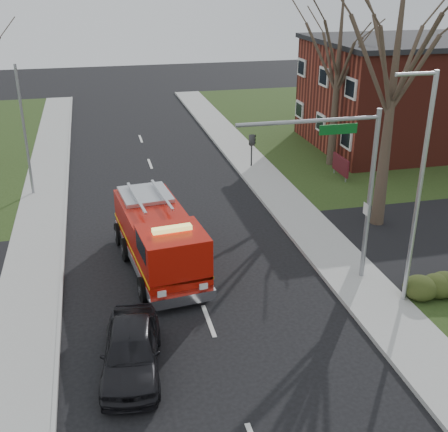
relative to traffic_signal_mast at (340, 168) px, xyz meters
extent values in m
plane|color=black|center=(-5.21, -1.50, -4.71)|extent=(120.00, 120.00, 0.00)
cube|color=#9A9A95|center=(0.99, -1.50, -4.63)|extent=(2.40, 80.00, 0.15)
cube|color=#9A9A95|center=(-11.41, -1.50, -4.63)|extent=(2.40, 80.00, 0.15)
cube|color=maroon|center=(13.79, 16.50, -1.21)|extent=(15.00, 10.00, 7.00)
cube|color=black|center=(13.79, 16.50, 2.39)|extent=(15.40, 10.40, 0.30)
cube|color=silver|center=(6.24, 16.50, -2.71)|extent=(0.12, 1.40, 1.20)
cube|color=#51131B|center=(5.29, 11.00, -3.81)|extent=(0.12, 2.00, 1.00)
cylinder|color=gray|center=(5.29, 10.20, -4.26)|extent=(0.08, 0.08, 0.90)
cylinder|color=gray|center=(5.29, 11.80, -4.26)|extent=(0.08, 0.08, 0.90)
cone|color=#3C2D23|center=(4.29, 4.50, 1.29)|extent=(0.64, 0.64, 12.00)
cone|color=#3C2D23|center=(5.79, 13.50, 0.54)|extent=(0.56, 0.56, 10.50)
cylinder|color=gray|center=(1.29, 0.00, -1.31)|extent=(0.18, 0.18, 6.80)
cylinder|color=gray|center=(-1.31, 0.00, 1.79)|extent=(5.20, 0.14, 0.14)
cube|color=#0C591E|center=(-0.21, 0.00, 1.44)|extent=(1.40, 0.06, 0.35)
imported|color=black|center=(-3.31, 0.00, 1.44)|extent=(0.22, 0.18, 1.10)
cylinder|color=#B7BABF|center=(1.99, -2.00, -0.51)|extent=(0.16, 0.16, 8.40)
cylinder|color=#B7BABF|center=(1.29, -2.00, 3.59)|extent=(1.40, 0.12, 0.12)
cylinder|color=gray|center=(-12.01, 12.50, -1.21)|extent=(0.14, 0.14, 7.00)
cube|color=#B21208|center=(-6.48, 3.88, -3.32)|extent=(2.84, 4.89, 1.88)
cube|color=#B21208|center=(-6.10, 0.50, -3.18)|extent=(2.58, 2.58, 2.15)
cube|color=#B7BABF|center=(-6.36, 2.81, -4.08)|extent=(3.12, 7.21, 0.40)
cube|color=#E5B20C|center=(-6.36, 2.81, -3.59)|extent=(3.13, 7.21, 0.11)
cube|color=black|center=(-5.99, -0.48, -2.51)|extent=(2.03, 0.32, 0.76)
cube|color=#E5D866|center=(-6.10, 0.50, -1.97)|extent=(1.46, 0.47, 0.16)
cylinder|color=black|center=(-7.25, 0.28, -4.21)|extent=(0.42, 1.01, 0.99)
cylinder|color=black|center=(-4.93, 0.54, -4.21)|extent=(0.42, 1.01, 0.99)
cylinder|color=black|center=(-7.82, 5.36, -4.21)|extent=(0.42, 1.01, 0.99)
cylinder|color=black|center=(-5.50, 5.62, -4.21)|extent=(0.42, 1.01, 0.99)
imported|color=black|center=(-8.01, -3.52, -3.98)|extent=(2.26, 4.48, 1.46)
camera|label=1|loc=(-8.50, -17.65, 6.43)|focal=45.00mm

